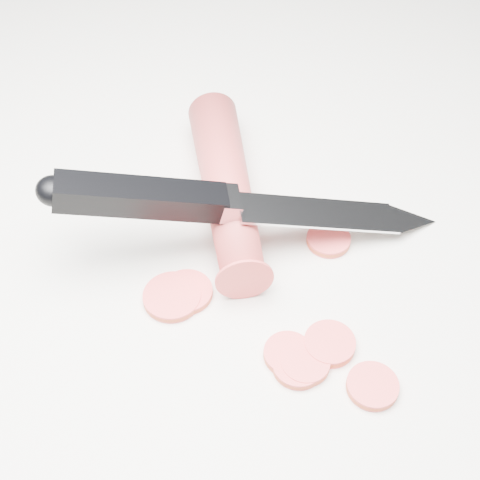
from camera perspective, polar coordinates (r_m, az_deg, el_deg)
ground at (r=0.49m, az=1.35°, el=-3.50°), size 2.40×2.40×0.00m
carrot at (r=0.52m, az=-1.16°, el=4.61°), size 0.11×0.18×0.04m
carrot_slice_0 at (r=0.45m, az=4.13°, el=-9.66°), size 0.03×0.03×0.01m
carrot_slice_1 at (r=0.45m, az=7.65°, el=-8.77°), size 0.03×0.03×0.01m
carrot_slice_2 at (r=0.45m, az=5.58°, el=-10.40°), size 0.03×0.03×0.01m
carrot_slice_3 at (r=0.44m, az=4.97°, el=-10.61°), size 0.03×0.03×0.01m
carrot_slice_4 at (r=0.51m, az=7.56°, el=0.03°), size 0.03×0.03×0.01m
carrot_slice_5 at (r=0.47m, az=-5.81°, el=-4.85°), size 0.04×0.04×0.01m
carrot_slice_6 at (r=0.44m, az=11.24°, el=-12.12°), size 0.03×0.03×0.01m
carrot_slice_7 at (r=0.48m, az=-4.59°, el=-4.44°), size 0.04×0.04×0.01m
kitchen_knife at (r=0.48m, az=1.02°, el=3.33°), size 0.28×0.15×0.08m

